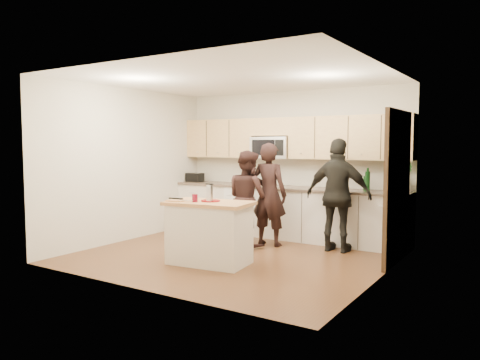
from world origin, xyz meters
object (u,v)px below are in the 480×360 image
Objects in this scene: island at (209,232)px; woman_center at (248,198)px; woman_right at (338,195)px; toaster at (195,177)px; woman_left at (269,194)px.

woman_center reaches higher than island.
woman_right is at bearing 45.81° from island.
toaster is 3.35m from woman_right.
toaster is 0.18× the size of woman_right.
woman_center is at bearing 30.76° from woman_left.
woman_left is at bearing -123.63° from woman_center.
woman_right is (1.28, 1.71, 0.45)m from island.
woman_right is (1.15, 0.19, 0.04)m from woman_left.
island is 0.71× the size of woman_right.
woman_center is at bearing -26.44° from toaster.
woman_right is at bearing -172.22° from woman_left.
woman_left is (2.15, -0.73, -0.16)m from toaster.
toaster is at bearing -10.40° from woman_right.
woman_center is at bearing 89.84° from island.
woman_right is (3.30, -0.54, -0.12)m from toaster.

